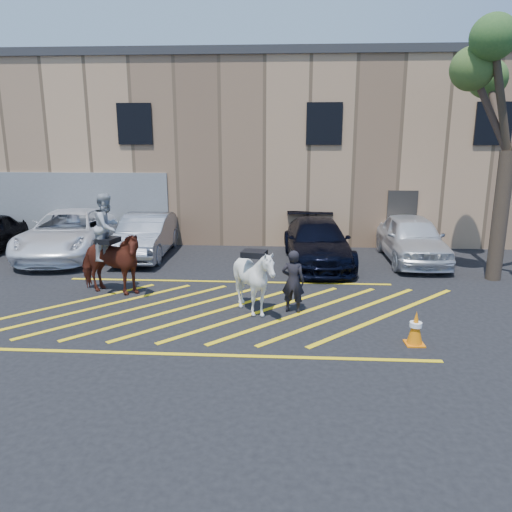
# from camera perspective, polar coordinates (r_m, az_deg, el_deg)

# --- Properties ---
(ground) EXTENTS (90.00, 90.00, 0.00)m
(ground) POSITION_cam_1_polar(r_m,az_deg,el_deg) (12.73, -4.30, -5.84)
(ground) COLOR black
(ground) RESTS_ON ground
(car_white_pickup) EXTENTS (3.19, 5.97, 1.60)m
(car_white_pickup) POSITION_cam_1_polar(r_m,az_deg,el_deg) (19.00, -20.52, 2.45)
(car_white_pickup) COLOR white
(car_white_pickup) RESTS_ON ground
(car_silver_sedan) EXTENTS (1.66, 4.53, 1.48)m
(car_silver_sedan) POSITION_cam_1_polar(r_m,az_deg,el_deg) (18.11, -12.47, 2.29)
(car_silver_sedan) COLOR gray
(car_silver_sedan) RESTS_ON ground
(car_blue_suv) EXTENTS (2.37, 5.13, 1.45)m
(car_blue_suv) POSITION_cam_1_polar(r_m,az_deg,el_deg) (16.83, 7.01, 1.59)
(car_blue_suv) COLOR black
(car_blue_suv) RESTS_ON ground
(car_white_suv) EXTENTS (1.89, 4.61, 1.57)m
(car_white_suv) POSITION_cam_1_polar(r_m,az_deg,el_deg) (17.85, 17.39, 1.95)
(car_white_suv) COLOR white
(car_white_suv) RESTS_ON ground
(handler) EXTENTS (0.64, 0.49, 1.56)m
(handler) POSITION_cam_1_polar(r_m,az_deg,el_deg) (12.18, 4.26, -2.91)
(handler) COLOR black
(handler) RESTS_ON ground
(warehouse) EXTENTS (32.42, 10.20, 7.30)m
(warehouse) POSITION_cam_1_polar(r_m,az_deg,el_deg) (23.92, -0.53, 12.42)
(warehouse) COLOR tan
(warehouse) RESTS_ON ground
(hatching_zone) EXTENTS (12.60, 5.12, 0.01)m
(hatching_zone) POSITION_cam_1_polar(r_m,az_deg,el_deg) (12.45, -4.49, -6.28)
(hatching_zone) COLOR yellow
(hatching_zone) RESTS_ON ground
(mounted_bay) EXTENTS (2.26, 1.45, 2.76)m
(mounted_bay) POSITION_cam_1_polar(r_m,az_deg,el_deg) (13.98, -16.44, 0.19)
(mounted_bay) COLOR #582214
(mounted_bay) RESTS_ON ground
(saddled_white) EXTENTS (1.65, 1.78, 1.69)m
(saddled_white) POSITION_cam_1_polar(r_m,az_deg,el_deg) (11.98, -0.20, -2.78)
(saddled_white) COLOR silver
(saddled_white) RESTS_ON ground
(traffic_cone) EXTENTS (0.40, 0.40, 0.73)m
(traffic_cone) POSITION_cam_1_polar(r_m,az_deg,el_deg) (10.95, 17.77, -7.83)
(traffic_cone) COLOR orange
(traffic_cone) RESTS_ON ground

